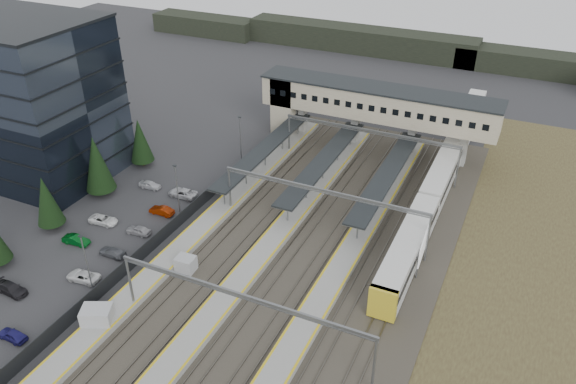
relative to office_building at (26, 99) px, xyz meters
The scene contains 15 objects.
ground 39.86m from the office_building, 18.43° to the right, with size 220.00×220.00×0.00m, color #2B2B2D.
office_building is the anchor object (origin of this frame).
conifer_row 22.40m from the office_building, 48.57° to the right, with size 4.42×49.82×9.50m.
car_park 31.00m from the office_building, 38.01° to the right, with size 10.47×44.52×1.28m.
lampposts 31.00m from the office_building, 21.00° to the right, with size 0.50×53.25×8.07m.
fence 32.32m from the office_building, 13.35° to the right, with size 0.08×90.00×2.00m.
relay_cabin_near 41.99m from the office_building, 36.57° to the right, with size 3.85×3.44×2.64m.
relay_cabin_far 39.46m from the office_building, 18.82° to the right, with size 2.39×2.02×2.10m.
rail_corridor 47.39m from the office_building, ahead, with size 34.00×90.00×0.92m.
canopies 46.29m from the office_building, 19.23° to the left, with size 23.10×30.00×3.28m.
footbridge 53.18m from the office_building, 34.47° to the left, with size 40.40×6.40×11.20m.
gantries 49.23m from the office_building, 10.62° to the right, with size 28.40×62.28×7.17m.
train 64.69m from the office_building, 20.18° to the left, with size 3.14×65.73×3.96m.
billboard 62.48m from the office_building, ahead, with size 0.41×5.63×4.72m.
treeline_far 100.53m from the office_building, 53.31° to the left, with size 170.00×19.00×7.00m.
Camera 1 is at (33.91, -44.09, 44.06)m, focal length 35.00 mm.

